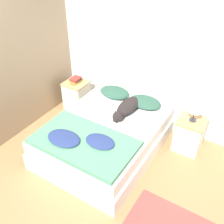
# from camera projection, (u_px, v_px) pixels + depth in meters

# --- Properties ---
(ground_plane) EXTENTS (16.00, 16.00, 0.00)m
(ground_plane) POSITION_uv_depth(u_px,v_px,m) (60.00, 187.00, 3.70)
(ground_plane) COLOR #997047
(wall_back) EXTENTS (9.00, 0.06, 2.55)m
(wall_back) POSITION_uv_depth(u_px,v_px,m) (135.00, 52.00, 4.43)
(wall_back) COLOR white
(wall_back) RESTS_ON ground_plane
(wall_side_left) EXTENTS (0.06, 3.10, 2.55)m
(wall_side_left) POSITION_uv_depth(u_px,v_px,m) (26.00, 55.00, 4.29)
(wall_side_left) COLOR gray
(wall_side_left) RESTS_ON ground_plane
(bed) EXTENTS (1.57, 2.04, 0.51)m
(bed) POSITION_uv_depth(u_px,v_px,m) (105.00, 136.00, 4.21)
(bed) COLOR white
(bed) RESTS_ON ground_plane
(headboard) EXTENTS (1.65, 0.06, 1.16)m
(headboard) POSITION_uv_depth(u_px,v_px,m) (136.00, 89.00, 4.72)
(headboard) COLOR white
(headboard) RESTS_ON ground_plane
(nightstand_left) EXTENTS (0.43, 0.43, 0.56)m
(nightstand_left) POSITION_uv_depth(u_px,v_px,m) (77.00, 95.00, 5.17)
(nightstand_left) COLOR silver
(nightstand_left) RESTS_ON ground_plane
(nightstand_right) EXTENTS (0.43, 0.43, 0.56)m
(nightstand_right) POSITION_uv_depth(u_px,v_px,m) (189.00, 135.00, 4.20)
(nightstand_right) COLOR silver
(nightstand_right) RESTS_ON ground_plane
(pillow_left) EXTENTS (0.56, 0.39, 0.14)m
(pillow_left) POSITION_uv_depth(u_px,v_px,m) (115.00, 92.00, 4.68)
(pillow_left) COLOR #284C3D
(pillow_left) RESTS_ON bed
(pillow_right) EXTENTS (0.56, 0.39, 0.14)m
(pillow_right) POSITION_uv_depth(u_px,v_px,m) (145.00, 102.00, 4.42)
(pillow_right) COLOR #284C3D
(pillow_right) RESTS_ON bed
(quilt) EXTENTS (1.43, 0.85, 0.12)m
(quilt) POSITION_uv_depth(u_px,v_px,m) (83.00, 142.00, 3.65)
(quilt) COLOR #4C8466
(quilt) RESTS_ON bed
(dog) EXTENTS (0.27, 0.84, 0.18)m
(dog) POSITION_uv_depth(u_px,v_px,m) (127.00, 108.00, 4.26)
(dog) COLOR black
(dog) RESTS_ON bed
(book_stack) EXTENTS (0.18, 0.24, 0.09)m
(book_stack) POSITION_uv_depth(u_px,v_px,m) (76.00, 80.00, 4.99)
(book_stack) COLOR gold
(book_stack) RESTS_ON nightstand_left
(table_lamp) EXTENTS (0.23, 0.23, 0.31)m
(table_lamp) POSITION_uv_depth(u_px,v_px,m) (195.00, 108.00, 3.90)
(table_lamp) COLOR #2D2D33
(table_lamp) RESTS_ON nightstand_right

